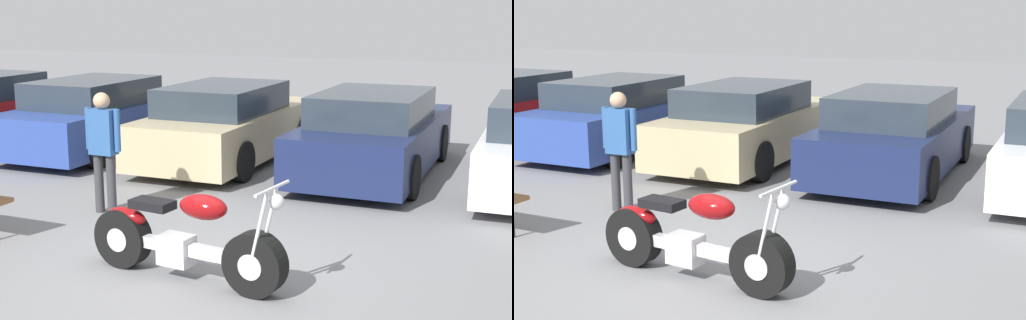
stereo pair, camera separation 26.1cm
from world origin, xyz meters
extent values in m
plane|color=slate|center=(0.00, 0.00, 0.00)|extent=(60.00, 60.00, 0.00)
cylinder|color=black|center=(0.81, -0.18, 0.31)|extent=(0.64, 0.28, 0.62)
cylinder|color=silver|center=(0.81, -0.18, 0.31)|extent=(0.27, 0.25, 0.25)
cylinder|color=black|center=(-0.76, 0.02, 0.31)|extent=(0.64, 0.28, 0.62)
cylinder|color=silver|center=(-0.76, 0.02, 0.31)|extent=(0.27, 0.25, 0.25)
cube|color=silver|center=(0.03, -0.08, 0.33)|extent=(1.21, 0.26, 0.12)
cube|color=silver|center=(-0.08, -0.07, 0.30)|extent=(0.37, 0.28, 0.30)
ellipsoid|color=maroon|center=(0.24, -0.11, 0.79)|extent=(0.55, 0.35, 0.25)
cube|color=black|center=(-0.37, -0.03, 0.73)|extent=(0.47, 0.29, 0.09)
ellipsoid|color=maroon|center=(-0.71, 0.01, 0.54)|extent=(0.50, 0.26, 0.20)
cylinder|color=silver|center=(0.89, -0.28, 0.69)|extent=(0.22, 0.06, 0.76)
cylinder|color=silver|center=(0.91, -0.10, 0.69)|extent=(0.22, 0.06, 0.76)
cylinder|color=silver|center=(0.99, -0.20, 1.07)|extent=(0.11, 0.62, 0.03)
sphere|color=silver|center=(1.03, -0.21, 0.95)|extent=(0.15, 0.15, 0.15)
cylinder|color=silver|center=(-0.28, 0.10, 0.20)|extent=(1.21, 0.23, 0.08)
cylinder|color=black|center=(-7.98, 6.39, 0.32)|extent=(0.20, 0.64, 0.64)
cylinder|color=black|center=(-6.31, 6.39, 0.32)|extent=(0.20, 0.64, 0.64)
cube|color=#2D479E|center=(-4.54, 5.16, 0.52)|extent=(1.79, 4.47, 0.74)
cube|color=#28333D|center=(-4.54, 4.89, 1.13)|extent=(1.57, 2.32, 0.47)
cylinder|color=black|center=(-5.37, 6.54, 0.32)|extent=(0.20, 0.64, 0.64)
cylinder|color=black|center=(-3.70, 6.54, 0.32)|extent=(0.20, 0.64, 0.64)
cylinder|color=black|center=(-5.37, 3.77, 0.32)|extent=(0.20, 0.64, 0.64)
cylinder|color=black|center=(-3.70, 3.77, 0.32)|extent=(0.20, 0.64, 0.64)
cube|color=#C6B284|center=(-1.93, 5.23, 0.52)|extent=(1.79, 4.47, 0.74)
cube|color=#28333D|center=(-1.93, 4.97, 1.13)|extent=(1.57, 2.32, 0.47)
cylinder|color=black|center=(-2.77, 6.62, 0.32)|extent=(0.20, 0.64, 0.64)
cylinder|color=black|center=(-1.10, 6.62, 0.32)|extent=(0.20, 0.64, 0.64)
cylinder|color=black|center=(-2.77, 3.85, 0.32)|extent=(0.20, 0.64, 0.64)
cylinder|color=black|center=(-1.10, 3.85, 0.32)|extent=(0.20, 0.64, 0.64)
cube|color=#19234C|center=(0.67, 5.21, 0.52)|extent=(1.79, 4.47, 0.74)
cube|color=#28333D|center=(0.67, 4.94, 1.13)|extent=(1.57, 2.32, 0.47)
cylinder|color=black|center=(-0.16, 6.60, 0.32)|extent=(0.20, 0.64, 0.64)
cylinder|color=black|center=(1.51, 6.60, 0.32)|extent=(0.20, 0.64, 0.64)
cylinder|color=black|center=(-0.16, 3.83, 0.32)|extent=(0.20, 0.64, 0.64)
cylinder|color=black|center=(1.51, 3.83, 0.32)|extent=(0.20, 0.64, 0.64)
cylinder|color=black|center=(2.44, 6.59, 0.32)|extent=(0.20, 0.64, 0.64)
cylinder|color=black|center=(2.44, 3.82, 0.32)|extent=(0.20, 0.64, 0.64)
cylinder|color=#38383D|center=(-2.16, 1.61, 0.39)|extent=(0.12, 0.12, 0.79)
cylinder|color=#38383D|center=(-1.97, 1.61, 0.39)|extent=(0.12, 0.12, 0.79)
cube|color=#2D5999|center=(-2.07, 1.61, 1.08)|extent=(0.34, 0.20, 0.59)
cylinder|color=#2D5999|center=(-2.29, 1.61, 1.11)|extent=(0.08, 0.08, 0.54)
cylinder|color=#2D5999|center=(-1.85, 1.61, 1.11)|extent=(0.08, 0.08, 0.54)
sphere|color=tan|center=(-2.07, 1.61, 1.49)|extent=(0.21, 0.21, 0.21)
camera|label=1|loc=(3.24, -5.99, 2.67)|focal=50.00mm
camera|label=2|loc=(3.48, -5.89, 2.67)|focal=50.00mm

